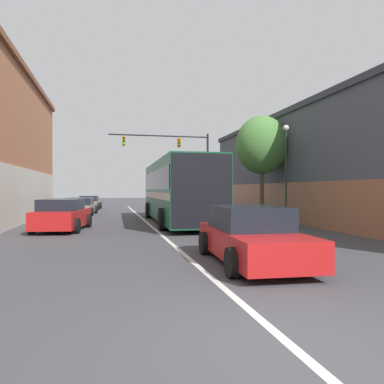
% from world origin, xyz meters
% --- Properties ---
extents(ground_plane, '(160.00, 160.00, 0.00)m').
position_xyz_m(ground_plane, '(0.00, 0.00, 0.00)').
color(ground_plane, '#424247').
extents(lane_center_line, '(0.14, 43.27, 0.01)m').
position_xyz_m(lane_center_line, '(0.00, 15.64, 0.00)').
color(lane_center_line, silver).
rests_on(lane_center_line, ground_plane).
extents(building_right_storefront, '(6.70, 26.88, 6.27)m').
position_xyz_m(building_right_storefront, '(10.68, 14.20, 3.25)').
color(building_right_storefront, '#4C515B').
rests_on(building_right_storefront, ground_plane).
extents(bus, '(3.02, 12.00, 3.30)m').
position_xyz_m(bus, '(1.62, 16.13, 1.86)').
color(bus, '#145133').
rests_on(bus, ground_plane).
extents(hatchback_foreground, '(2.17, 4.61, 1.39)m').
position_xyz_m(hatchback_foreground, '(1.38, 4.71, 0.66)').
color(hatchback_foreground, red).
rests_on(hatchback_foreground, ground_plane).
extents(parked_car_left_near, '(2.33, 4.47, 1.23)m').
position_xyz_m(parked_car_left_near, '(-4.05, 24.29, 0.59)').
color(parked_car_left_near, slate).
rests_on(parked_car_left_near, ground_plane).
extents(parked_car_left_mid, '(2.10, 4.47, 1.24)m').
position_xyz_m(parked_car_left_mid, '(-3.76, 31.49, 0.60)').
color(parked_car_left_mid, slate).
rests_on(parked_car_left_mid, ground_plane).
extents(parked_car_left_far, '(2.41, 4.33, 1.40)m').
position_xyz_m(parked_car_left_far, '(-4.06, 13.38, 0.67)').
color(parked_car_left_far, red).
rests_on(parked_car_left_far, ground_plane).
extents(traffic_signal_gantry, '(8.48, 0.36, 6.64)m').
position_xyz_m(traffic_signal_gantry, '(3.82, 27.26, 4.83)').
color(traffic_signal_gantry, black).
rests_on(traffic_signal_gantry, ground_plane).
extents(street_lamp, '(0.29, 0.29, 4.99)m').
position_xyz_m(street_lamp, '(6.44, 12.90, 2.71)').
color(street_lamp, '#233323').
rests_on(street_lamp, ground_plane).
extents(street_tree_near, '(2.97, 2.68, 5.96)m').
position_xyz_m(street_tree_near, '(6.37, 15.67, 4.30)').
color(street_tree_near, brown).
rests_on(street_tree_near, ground_plane).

